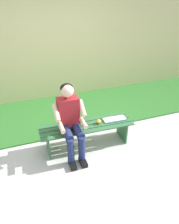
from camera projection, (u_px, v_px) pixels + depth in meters
ground_plane at (41, 208)px, 2.78m from camera, size 10.00×7.00×0.04m
grass_strip at (67, 107)px, 5.05m from camera, size 9.00×2.22×0.03m
brick_wall at (33, 36)px, 4.73m from camera, size 9.50×0.24×3.08m
bench_near at (87, 130)px, 3.69m from camera, size 1.64×0.50×0.43m
person_seated at (70, 119)px, 3.34m from camera, size 0.50×0.69×1.24m
apple at (98, 122)px, 3.65m from camera, size 0.08×0.08×0.08m
book_open at (115, 119)px, 3.78m from camera, size 0.42×0.17×0.02m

